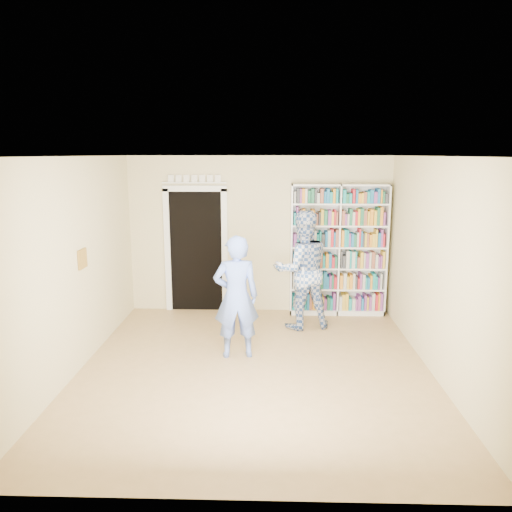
# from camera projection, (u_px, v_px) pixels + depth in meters

# --- Properties ---
(floor) EXTENTS (5.00, 5.00, 0.00)m
(floor) POSITION_uv_depth(u_px,v_px,m) (255.00, 369.00, 6.45)
(floor) COLOR #9C7A4B
(floor) RESTS_ON ground
(ceiling) EXTENTS (5.00, 5.00, 0.00)m
(ceiling) POSITION_uv_depth(u_px,v_px,m) (254.00, 156.00, 5.91)
(ceiling) COLOR white
(ceiling) RESTS_ON wall_back
(wall_back) EXTENTS (4.50, 0.00, 4.50)m
(wall_back) POSITION_uv_depth(u_px,v_px,m) (259.00, 235.00, 8.63)
(wall_back) COLOR beige
(wall_back) RESTS_ON floor
(wall_left) EXTENTS (0.00, 5.00, 5.00)m
(wall_left) POSITION_uv_depth(u_px,v_px,m) (75.00, 266.00, 6.24)
(wall_left) COLOR beige
(wall_left) RESTS_ON floor
(wall_right) EXTENTS (0.00, 5.00, 5.00)m
(wall_right) POSITION_uv_depth(u_px,v_px,m) (438.00, 268.00, 6.11)
(wall_right) COLOR beige
(wall_right) RESTS_ON floor
(bookshelf) EXTENTS (1.63, 0.30, 2.24)m
(bookshelf) POSITION_uv_depth(u_px,v_px,m) (338.00, 250.00, 8.48)
(bookshelf) COLOR white
(bookshelf) RESTS_ON floor
(doorway) EXTENTS (1.10, 0.08, 2.43)m
(doorway) POSITION_uv_depth(u_px,v_px,m) (196.00, 245.00, 8.67)
(doorway) COLOR black
(doorway) RESTS_ON floor
(wall_art) EXTENTS (0.03, 0.25, 0.25)m
(wall_art) POSITION_uv_depth(u_px,v_px,m) (82.00, 259.00, 6.43)
(wall_art) COLOR brown
(wall_art) RESTS_ON wall_left
(man_blue) EXTENTS (0.67, 0.49, 1.68)m
(man_blue) POSITION_uv_depth(u_px,v_px,m) (236.00, 297.00, 6.70)
(man_blue) COLOR #6583E1
(man_blue) RESTS_ON floor
(man_plaid) EXTENTS (1.05, 0.91, 1.88)m
(man_plaid) POSITION_uv_depth(u_px,v_px,m) (302.00, 270.00, 7.83)
(man_plaid) COLOR #32569A
(man_plaid) RESTS_ON floor
(paper_sheet) EXTENTS (0.17, 0.09, 0.27)m
(paper_sheet) POSITION_uv_depth(u_px,v_px,m) (307.00, 275.00, 7.62)
(paper_sheet) COLOR white
(paper_sheet) RESTS_ON man_plaid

